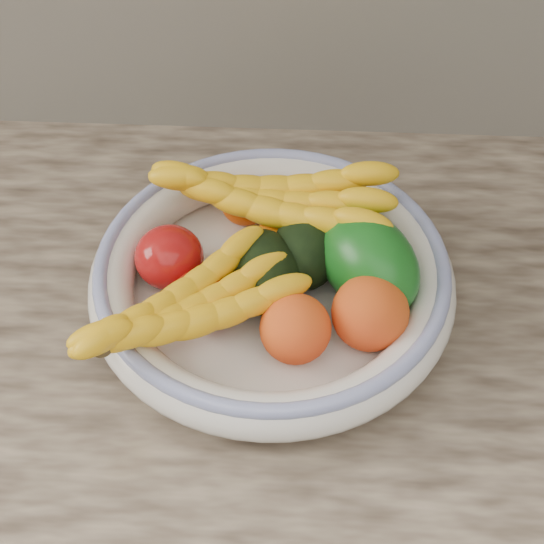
{
  "coord_description": "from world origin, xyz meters",
  "views": [
    {
      "loc": [
        0.03,
        1.07,
        1.61
      ],
      "look_at": [
        0.0,
        1.66,
        0.96
      ],
      "focal_mm": 55.0,
      "sensor_mm": 36.0,
      "label": 1
    }
  ],
  "objects_px": {
    "fruit_bowl": "(272,279)",
    "banana_bunch_front": "(187,313)",
    "banana_bunch_back": "(271,203)",
    "green_mango": "(368,261)"
  },
  "relations": [
    {
      "from": "fruit_bowl",
      "to": "banana_bunch_back",
      "type": "relative_size",
      "value": 1.37
    },
    {
      "from": "fruit_bowl",
      "to": "banana_bunch_back",
      "type": "bearing_deg",
      "value": 93.37
    },
    {
      "from": "banana_bunch_back",
      "to": "banana_bunch_front",
      "type": "bearing_deg",
      "value": -109.23
    },
    {
      "from": "green_mango",
      "to": "banana_bunch_front",
      "type": "height_order",
      "value": "green_mango"
    },
    {
      "from": "green_mango",
      "to": "banana_bunch_front",
      "type": "relative_size",
      "value": 0.53
    },
    {
      "from": "green_mango",
      "to": "banana_bunch_back",
      "type": "relative_size",
      "value": 0.47
    },
    {
      "from": "banana_bunch_back",
      "to": "fruit_bowl",
      "type": "bearing_deg",
      "value": -79.77
    },
    {
      "from": "green_mango",
      "to": "fruit_bowl",
      "type": "bearing_deg",
      "value": 148.43
    },
    {
      "from": "fruit_bowl",
      "to": "banana_bunch_front",
      "type": "relative_size",
      "value": 1.52
    },
    {
      "from": "fruit_bowl",
      "to": "banana_bunch_front",
      "type": "xyz_separation_m",
      "value": [
        -0.08,
        -0.08,
        0.03
      ]
    }
  ]
}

